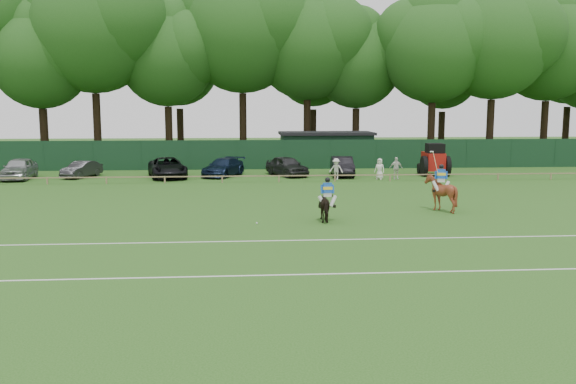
{
  "coord_description": "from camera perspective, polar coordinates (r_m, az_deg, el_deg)",
  "views": [
    {
      "loc": [
        -1.62,
        -24.76,
        5.32
      ],
      "look_at": [
        0.5,
        3.0,
        1.4
      ],
      "focal_mm": 38.0,
      "sensor_mm": 36.0,
      "label": 1
    }
  ],
  "objects": [
    {
      "name": "polo_ball",
      "position": [
        27.83,
        -2.95,
        -2.92
      ],
      "size": [
        0.09,
        0.09,
        0.09
      ],
      "primitive_type": "sphere",
      "color": "silver",
      "rests_on": "ground"
    },
    {
      "name": "rider_dark",
      "position": [
        28.36,
        3.72,
        0.08
      ],
      "size": [
        0.94,
        0.38,
        1.41
      ],
      "rotation": [
        0.0,
        0.0,
        3.16
      ],
      "color": "silver",
      "rests_on": "ground"
    },
    {
      "name": "tree_row",
      "position": [
        60.1,
        -0.9,
        2.93
      ],
      "size": [
        96.0,
        12.0,
        21.0
      ],
      "primitive_type": null,
      "color": "#26561C",
      "rests_on": "ground"
    },
    {
      "name": "spectator_mid",
      "position": [
        45.58,
        10.07,
        2.22
      ],
      "size": [
        0.98,
        0.47,
        1.63
      ],
      "primitive_type": "imported",
      "rotation": [
        0.0,
        0.0,
        -0.07
      ],
      "color": "silver",
      "rests_on": "ground"
    },
    {
      "name": "spectator_left",
      "position": [
        44.75,
        4.53,
        2.16
      ],
      "size": [
        1.14,
        0.9,
        1.55
      ],
      "primitive_type": "imported",
      "rotation": [
        0.0,
        0.0,
        -0.37
      ],
      "color": "silver",
      "rests_on": "ground"
    },
    {
      "name": "spectator_right",
      "position": [
        45.23,
        8.57,
        2.15
      ],
      "size": [
        0.9,
        0.82,
        1.55
      ],
      "primitive_type": "imported",
      "rotation": [
        0.0,
        0.0,
        -0.56
      ],
      "color": "white",
      "rests_on": "ground"
    },
    {
      "name": "rider_chestnut",
      "position": [
        31.99,
        14.13,
        1.39
      ],
      "size": [
        0.93,
        0.68,
        2.05
      ],
      "rotation": [
        0.0,
        0.0,
        2.93
      ],
      "color": "silver",
      "rests_on": "ground"
    },
    {
      "name": "sedan_silver",
      "position": [
        48.97,
        -23.86,
        2.03
      ],
      "size": [
        2.19,
        4.78,
        1.59
      ],
      "primitive_type": "imported",
      "rotation": [
        0.0,
        0.0,
        0.07
      ],
      "color": "#9DA0A2",
      "rests_on": "ground"
    },
    {
      "name": "estate_black",
      "position": [
        47.09,
        5.1,
        2.4
      ],
      "size": [
        1.89,
        4.61,
        1.49
      ],
      "primitive_type": "imported",
      "rotation": [
        0.0,
        0.0,
        -0.07
      ],
      "color": "black",
      "rests_on": "ground"
    },
    {
      "name": "tractor",
      "position": [
        48.61,
        13.48,
        2.91
      ],
      "size": [
        2.17,
        3.08,
        2.5
      ],
      "rotation": [
        0.0,
        0.0,
        -0.06
      ],
      "color": "#A4140F",
      "rests_on": "ground"
    },
    {
      "name": "sedan_navy",
      "position": [
        47.0,
        -6.07,
        2.31
      ],
      "size": [
        3.67,
        5.14,
        1.38
      ],
      "primitive_type": "imported",
      "rotation": [
        0.0,
        0.0,
        -0.41
      ],
      "color": "#101C34",
      "rests_on": "ground"
    },
    {
      "name": "pitch_lines",
      "position": [
        21.97,
        -0.01,
        -5.98
      ],
      "size": [
        60.0,
        5.1,
        0.01
      ],
      "color": "silver",
      "rests_on": "ground"
    },
    {
      "name": "horse_dark",
      "position": [
        28.47,
        3.7,
        -1.28
      ],
      "size": [
        0.83,
        1.74,
        1.46
      ],
      "primitive_type": "imported",
      "rotation": [
        0.0,
        0.0,
        3.16
      ],
      "color": "black",
      "rests_on": "ground"
    },
    {
      "name": "suv_black",
      "position": [
        46.7,
        -11.22,
        2.25
      ],
      "size": [
        3.66,
        5.86,
        1.51
      ],
      "primitive_type": "imported",
      "rotation": [
        0.0,
        0.0,
        0.23
      ],
      "color": "black",
      "rests_on": "ground"
    },
    {
      "name": "pitch_rail",
      "position": [
        43.07,
        -2.18,
        1.51
      ],
      "size": [
        62.1,
        0.1,
        0.5
      ],
      "color": "#997F5B",
      "rests_on": "ground"
    },
    {
      "name": "utility_shed",
      "position": [
        55.42,
        3.56,
        4.08
      ],
      "size": [
        8.4,
        4.4,
        3.04
      ],
      "color": "#14331E",
      "rests_on": "ground"
    },
    {
      "name": "ground",
      "position": [
        25.38,
        -0.61,
        -4.09
      ],
      "size": [
        160.0,
        160.0,
        0.0
      ],
      "primitive_type": "plane",
      "color": "#1E4C14",
      "rests_on": "ground"
    },
    {
      "name": "horse_chestnut",
      "position": [
        32.1,
        14.09,
        -0.06
      ],
      "size": [
        1.86,
        2.0,
        1.89
      ],
      "primitive_type": "imported",
      "rotation": [
        0.0,
        0.0,
        2.93
      ],
      "color": "maroon",
      "rests_on": "ground"
    },
    {
      "name": "sedan_grey",
      "position": [
        48.54,
        -18.75,
        2.02
      ],
      "size": [
        2.55,
        3.94,
        1.23
      ],
      "primitive_type": "imported",
      "rotation": [
        0.0,
        0.0,
        -0.37
      ],
      "color": "#2B2B2E",
      "rests_on": "ground"
    },
    {
      "name": "hatch_grey",
      "position": [
        47.04,
        -0.1,
        2.45
      ],
      "size": [
        3.51,
        4.82,
        1.52
      ],
      "primitive_type": "imported",
      "rotation": [
        0.0,
        0.0,
        0.43
      ],
      "color": "#28282A",
      "rests_on": "ground"
    },
    {
      "name": "perimeter_fence",
      "position": [
        51.94,
        -2.57,
        3.51
      ],
      "size": [
        92.08,
        0.08,
        2.5
      ],
      "color": "#14351E",
      "rests_on": "ground"
    }
  ]
}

